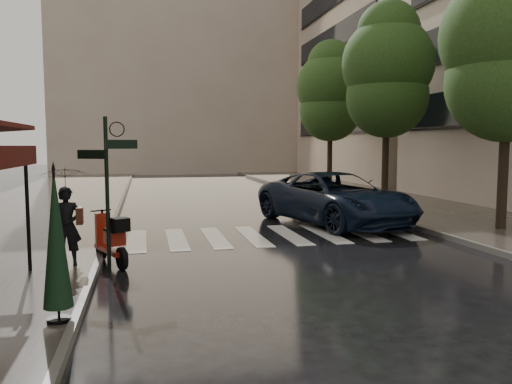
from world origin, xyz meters
name	(u,v)px	position (x,y,z in m)	size (l,w,h in m)	color
ground	(179,314)	(0.00, 0.00, 0.00)	(120.00, 120.00, 0.00)	black
sidewalk_near	(32,213)	(-4.50, 12.00, 0.06)	(6.00, 60.00, 0.12)	#38332D
sidewalk_far	(400,202)	(10.25, 12.00, 0.06)	(5.50, 60.00, 0.12)	#38332D
curb_near	(118,210)	(-1.45, 12.00, 0.07)	(0.12, 60.00, 0.16)	#595651
curb_far	(339,204)	(7.45, 12.00, 0.07)	(0.12, 60.00, 0.16)	#595651
crosswalk	(271,235)	(2.98, 6.00, 0.01)	(7.85, 3.20, 0.01)	silver
signpost	(107,180)	(-1.19, 3.00, 1.83)	(1.17, 0.29, 3.10)	black
haussmann_far	(385,50)	(16.50, 26.00, 9.25)	(8.00, 16.00, 18.50)	tan
backdrop_building	(182,60)	(3.00, 38.00, 10.00)	(22.00, 6.00, 20.00)	tan
tree_near	(509,45)	(9.60, 5.00, 5.32)	(3.80, 3.80, 7.99)	black
tree_mid	(387,71)	(9.50, 12.00, 5.59)	(3.80, 3.80, 8.34)	black
tree_far	(331,92)	(9.70, 19.00, 5.46)	(3.80, 3.80, 8.16)	black
pedestrian_with_umbrella	(65,186)	(-2.00, 3.06, 1.73)	(0.98, 1.00, 2.41)	black
scooter	(112,241)	(-1.17, 3.41, 0.52)	(0.88, 1.59, 1.11)	black
parked_car	(335,198)	(5.49, 7.55, 0.83)	(2.75, 5.96, 1.66)	black
parasol_back	(56,239)	(-1.65, -0.30, 1.27)	(0.40, 0.40, 2.14)	black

